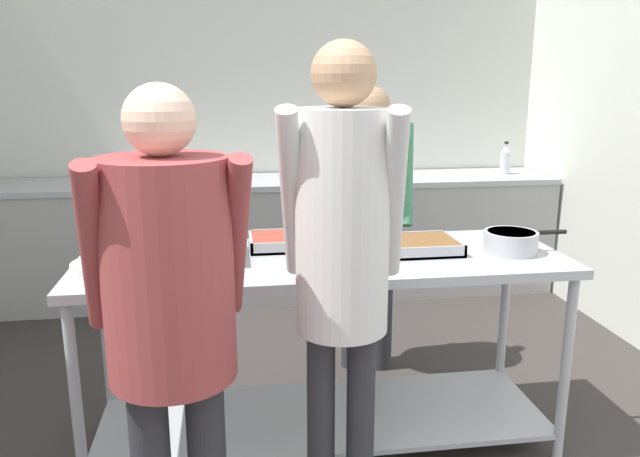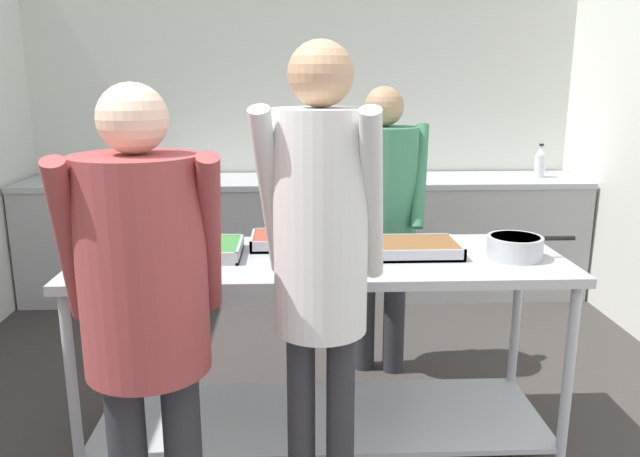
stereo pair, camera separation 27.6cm
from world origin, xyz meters
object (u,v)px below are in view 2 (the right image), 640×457
at_px(serving_tray_greens, 403,248).
at_px(sauce_pan, 515,246).
at_px(serving_tray_roast, 198,250).
at_px(guest_serving_left, 145,291).
at_px(water_bottle, 540,162).
at_px(guest_serving_right, 321,244).
at_px(plate_stack, 103,263).
at_px(serving_tray_vegetables, 294,241).
at_px(cook_behind_counter, 382,203).

height_order(serving_tray_greens, sauce_pan, sauce_pan).
height_order(serving_tray_roast, sauce_pan, sauce_pan).
relative_size(serving_tray_roast, serving_tray_greens, 0.77).
bearing_deg(serving_tray_greens, guest_serving_left, -141.40).
bearing_deg(water_bottle, serving_tray_roast, -138.66).
bearing_deg(water_bottle, guest_serving_right, -124.02).
height_order(guest_serving_left, guest_serving_right, guest_serving_right).
bearing_deg(serving_tray_greens, water_bottle, 55.41).
bearing_deg(sauce_pan, plate_stack, -176.82).
distance_m(serving_tray_vegetables, cook_behind_counter, 0.73).
distance_m(serving_tray_roast, cook_behind_counter, 1.13).
distance_m(guest_serving_left, water_bottle, 3.64).
xyz_separation_m(serving_tray_vegetables, water_bottle, (1.88, 1.88, 0.10)).
bearing_deg(plate_stack, sauce_pan, 3.18).
height_order(plate_stack, guest_serving_right, guest_serving_right).
bearing_deg(guest_serving_left, plate_stack, 117.75).
height_order(serving_tray_vegetables, guest_serving_right, guest_serving_right).
relative_size(serving_tray_greens, cook_behind_counter, 0.30).
bearing_deg(plate_stack, serving_tray_greens, 8.14).
distance_m(serving_tray_vegetables, guest_serving_right, 0.80).
bearing_deg(serving_tray_greens, sauce_pan, -10.08).
height_order(guest_serving_left, water_bottle, guest_serving_left).
height_order(plate_stack, water_bottle, water_bottle).
relative_size(guest_serving_left, guest_serving_right, 0.93).
distance_m(plate_stack, cook_behind_counter, 1.53).
relative_size(serving_tray_roast, water_bottle, 1.47).
xyz_separation_m(plate_stack, serving_tray_roast, (0.35, 0.19, -0.00)).
bearing_deg(guest_serving_right, cook_behind_counter, 73.44).
xyz_separation_m(serving_tray_greens, sauce_pan, (0.47, -0.08, 0.03)).
xyz_separation_m(serving_tray_roast, sauce_pan, (1.36, -0.10, 0.03)).
distance_m(sauce_pan, guest_serving_right, 1.02).
distance_m(serving_tray_vegetables, sauce_pan, 0.97).
height_order(serving_tray_vegetables, cook_behind_counter, cook_behind_counter).
bearing_deg(water_bottle, guest_serving_left, -130.09).
bearing_deg(serving_tray_roast, guest_serving_right, -51.26).
height_order(serving_tray_vegetables, water_bottle, water_bottle).
xyz_separation_m(serving_tray_vegetables, guest_serving_right, (0.09, -0.77, 0.19)).
distance_m(serving_tray_greens, sauce_pan, 0.48).
relative_size(serving_tray_greens, sauce_pan, 1.30).
height_order(sauce_pan, guest_serving_left, guest_serving_left).
bearing_deg(cook_behind_counter, serving_tray_roast, -142.57).
height_order(sauce_pan, water_bottle, water_bottle).
height_order(serving_tray_greens, guest_serving_left, guest_serving_left).
height_order(serving_tray_vegetables, serving_tray_greens, same).
xyz_separation_m(serving_tray_greens, guest_serving_left, (-0.94, -0.75, 0.08)).
relative_size(sauce_pan, guest_serving_right, 0.21).
bearing_deg(sauce_pan, serving_tray_vegetables, 165.89).
bearing_deg(guest_serving_left, sauce_pan, 25.39).
bearing_deg(serving_tray_greens, serving_tray_roast, 179.23).
xyz_separation_m(serving_tray_vegetables, cook_behind_counter, (0.48, 0.55, 0.06)).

